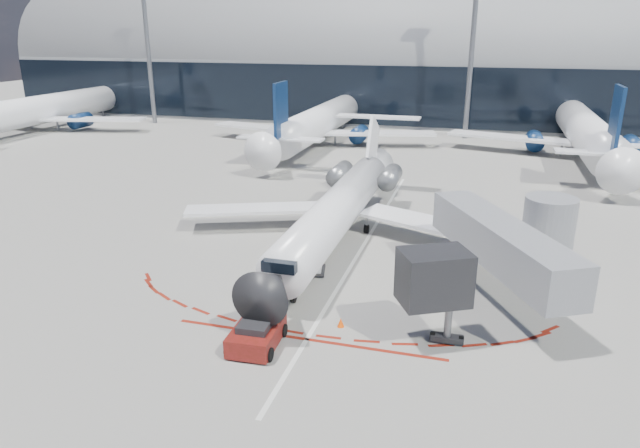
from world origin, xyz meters
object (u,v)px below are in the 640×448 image
(pushback_tug, at_px, (256,335))
(ramp_worker, at_px, (279,301))
(uld_container, at_px, (309,259))
(regional_jet, at_px, (342,205))

(pushback_tug, distance_m, ramp_worker, 3.14)
(ramp_worker, relative_size, uld_container, 0.82)
(regional_jet, xyz_separation_m, uld_container, (-0.38, -6.91, -1.64))
(ramp_worker, bearing_deg, uld_container, -108.09)
(pushback_tug, bearing_deg, ramp_worker, 86.75)
(ramp_worker, bearing_deg, regional_jet, -110.57)
(pushback_tug, relative_size, ramp_worker, 2.86)
(regional_jet, distance_m, uld_container, 7.11)
(pushback_tug, relative_size, uld_container, 2.35)
(regional_jet, distance_m, pushback_tug, 16.21)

